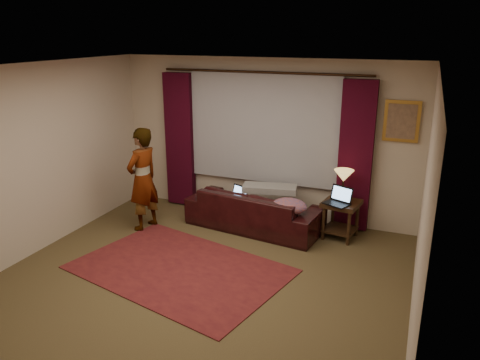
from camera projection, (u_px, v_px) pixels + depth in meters
name	position (u px, v px, depth m)	size (l,w,h in m)	color
floor	(197.00, 283.00, 5.82)	(5.00, 5.00, 0.01)	brown
ceiling	(190.00, 69.00, 5.02)	(5.00, 5.00, 0.02)	silver
wall_back	(264.00, 139.00, 7.63)	(5.00, 0.02, 2.60)	beige
wall_front	(27.00, 289.00, 3.21)	(5.00, 0.02, 2.60)	beige
wall_left	(28.00, 162.00, 6.30)	(0.02, 5.00, 2.60)	beige
wall_right	(423.00, 214.00, 4.53)	(0.02, 5.00, 2.60)	beige
sheer_curtain	(263.00, 128.00, 7.51)	(2.50, 0.05, 1.80)	#A0A0A7
drape_left	(180.00, 140.00, 8.10)	(0.50, 0.14, 2.30)	#350514
drape_right	(356.00, 157.00, 7.04)	(0.50, 0.14, 2.30)	#350514
curtain_rod	(263.00, 72.00, 7.20)	(0.04, 0.04, 3.40)	black
picture_frame	(402.00, 121.00, 6.72)	(0.50, 0.04, 0.60)	#B27F31
sofa	(254.00, 202.00, 7.31)	(2.12, 0.92, 0.86)	black
throw_blanket	(270.00, 174.00, 7.26)	(0.84, 0.34, 0.10)	gray
clothing_pile	(289.00, 207.00, 6.84)	(0.52, 0.40, 0.22)	#834F61
laptop_sofa	(235.00, 195.00, 7.31)	(0.31, 0.34, 0.23)	black
area_rug	(180.00, 269.00, 6.14)	(2.69, 1.79, 0.01)	maroon
end_table	(340.00, 220.00, 7.01)	(0.50, 0.50, 0.58)	black
tiffany_lamp	(343.00, 185.00, 6.91)	(0.29, 0.29, 0.46)	#9D9534
laptop_table	(337.00, 196.00, 6.76)	(0.35, 0.38, 0.25)	black
person	(143.00, 179.00, 7.20)	(0.47, 0.47, 1.62)	gray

